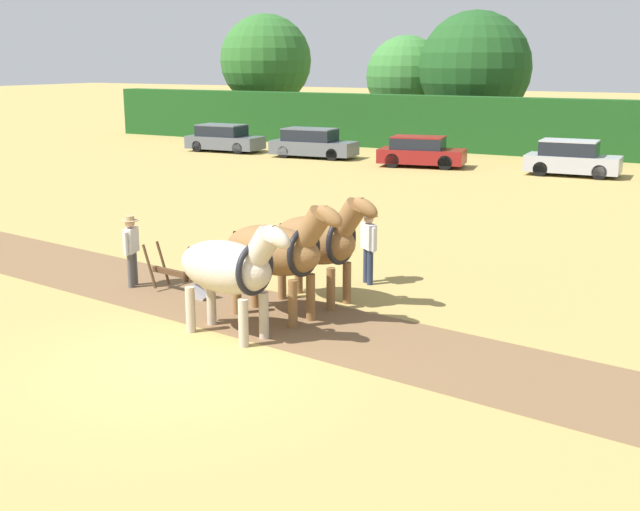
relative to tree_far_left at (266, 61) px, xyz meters
name	(u,v)px	position (x,y,z in m)	size (l,w,h in m)	color
ground_plane	(181,364)	(22.21, -37.08, -4.87)	(240.00, 240.00, 0.00)	#A88E4C
plowed_furrow_strip	(143,285)	(18.37, -33.67, -4.87)	(25.81, 2.74, 0.01)	brown
hedgerow	(586,129)	(22.21, -4.45, -3.36)	(60.93, 1.27, 3.01)	#194719
tree_far_left	(266,61)	(0.00, 0.00, 0.00)	(6.17, 6.17, 7.97)	brown
tree_left	(406,76)	(9.83, 1.19, -0.97)	(5.10, 5.10, 6.46)	#4C3823
tree_center_left	(475,68)	(14.46, 0.75, -0.42)	(6.77, 6.77, 7.84)	#4C3823
draft_horse_lead_left	(230,268)	(22.14, -35.52, -3.56)	(2.69, 1.27, 2.30)	#B2A38E
draft_horse_lead_right	(277,250)	(22.32, -34.19, -3.49)	(2.90, 1.29, 2.46)	brown
draft_horse_trail_left	(318,240)	(22.50, -32.86, -3.53)	(2.69, 1.29, 2.41)	brown
plow	(183,280)	(19.68, -33.84, -4.55)	(1.77, 0.56, 1.13)	#4C331E
farmer_at_plow	(131,246)	(18.26, -33.85, -3.94)	(0.40, 0.61, 1.61)	#4C4C4C
farmer_beside_team	(368,242)	(22.78, -31.06, -3.90)	(0.52, 0.46, 1.67)	#28334C
parked_car_far_left	(224,139)	(4.13, -10.74, -4.16)	(4.28, 2.11, 1.48)	#565B66
parked_car_left	(313,144)	(9.83, -10.86, -4.15)	(4.54, 2.07, 1.51)	#565B66
parked_car_center_left	(421,152)	(16.08, -11.48, -4.17)	(4.29, 2.52, 1.43)	maroon
parked_car_center	(572,159)	(22.98, -11.04, -4.13)	(4.06, 1.95, 1.55)	#A8A8B2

